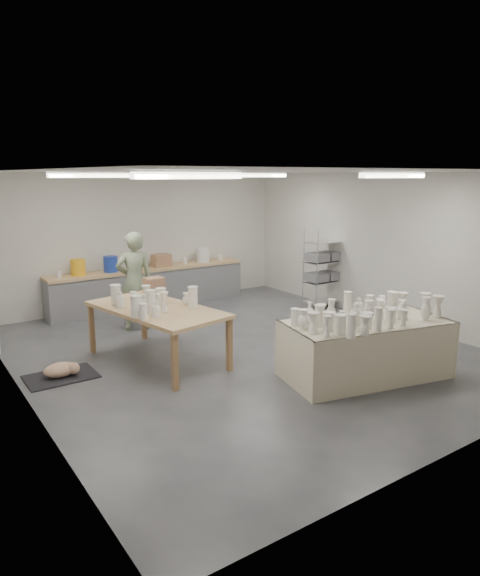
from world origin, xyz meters
TOP-DOWN VIEW (x-y plane):
  - room at (-0.11, 0.08)m, footprint 8.00×8.02m
  - back_counter at (-0.01, 3.68)m, footprint 4.60×0.60m
  - wire_shelf at (3.20, 1.40)m, footprint 0.88×0.48m
  - drying_table at (0.85, -1.96)m, footprint 2.61×1.67m
  - work_table at (-1.41, 0.45)m, footprint 1.62×2.56m
  - rug at (-2.90, 0.56)m, footprint 1.00×0.70m
  - cat at (-2.88, 0.55)m, footprint 0.50×0.37m
  - potter at (-0.98, 2.22)m, footprint 0.79×0.63m
  - red_stool at (-0.98, 2.49)m, footprint 0.39×0.39m

SIDE VIEW (x-z plane):
  - rug at x=-2.90m, z-range 0.00..0.02m
  - cat at x=-2.88m, z-range 0.02..0.23m
  - red_stool at x=-0.98m, z-range 0.11..0.40m
  - drying_table at x=0.85m, z-range -0.15..1.08m
  - back_counter at x=-0.01m, z-range -0.13..1.11m
  - work_table at x=-1.41m, z-range 0.27..1.53m
  - wire_shelf at x=3.20m, z-range 0.02..1.82m
  - potter at x=-0.98m, z-range 0.00..1.91m
  - room at x=-0.11m, z-range 0.56..3.56m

